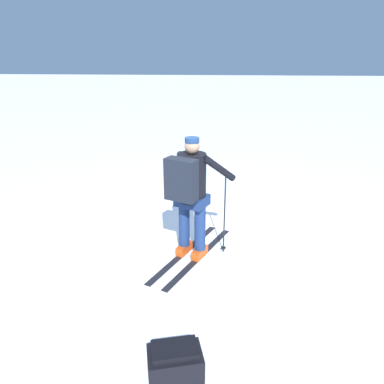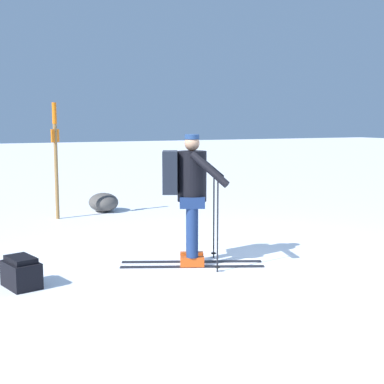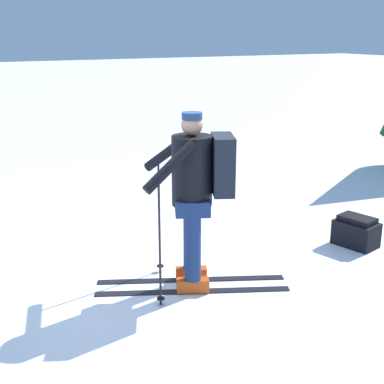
% 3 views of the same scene
% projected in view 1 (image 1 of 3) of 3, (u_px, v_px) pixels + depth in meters
% --- Properties ---
extents(ground_plane, '(80.00, 80.00, 0.00)m').
position_uv_depth(ground_plane, '(207.00, 241.00, 5.58)').
color(ground_plane, white).
extents(skier, '(1.11, 1.79, 1.66)m').
position_uv_depth(skier, '(190.00, 190.00, 4.83)').
color(skier, black).
rests_on(skier, ground_plane).
extents(dropped_backpack, '(0.52, 0.41, 0.35)m').
position_uv_depth(dropped_backpack, '(175.00, 364.00, 3.19)').
color(dropped_backpack, black).
rests_on(dropped_backpack, ground_plane).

